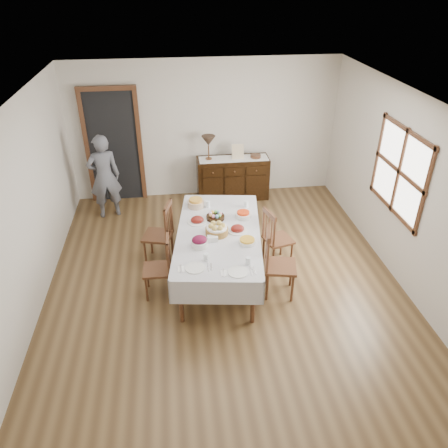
{
  "coord_description": "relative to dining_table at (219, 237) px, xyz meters",
  "views": [
    {
      "loc": [
        -0.63,
        -4.93,
        3.95
      ],
      "look_at": [
        0.0,
        0.1,
        0.95
      ],
      "focal_mm": 35.0,
      "sensor_mm": 36.0,
      "label": 1
    }
  ],
  "objects": [
    {
      "name": "ground",
      "position": [
        0.06,
        -0.2,
        -0.68
      ],
      "size": [
        6.0,
        6.0,
        0.0
      ],
      "primitive_type": "plane",
      "color": "brown"
    },
    {
      "name": "room_shell",
      "position": [
        -0.08,
        0.22,
        0.96
      ],
      "size": [
        5.02,
        6.02,
        2.65
      ],
      "color": "white",
      "rests_on": "ground"
    },
    {
      "name": "dining_table",
      "position": [
        0.0,
        0.0,
        0.0
      ],
      "size": [
        1.44,
        2.38,
        0.77
      ],
      "rotation": [
        0.0,
        0.0,
        -0.14
      ],
      "color": "silver",
      "rests_on": "ground"
    },
    {
      "name": "chair_left_near",
      "position": [
        -0.83,
        -0.28,
        -0.22
      ],
      "size": [
        0.38,
        0.38,
        0.9
      ],
      "rotation": [
        0.0,
        0.0,
        -1.59
      ],
      "color": "#512F1C",
      "rests_on": "ground"
    },
    {
      "name": "chair_left_far",
      "position": [
        -0.82,
        0.52,
        -0.18
      ],
      "size": [
        0.5,
        0.5,
        0.99
      ],
      "rotation": [
        0.0,
        0.0,
        -1.83
      ],
      "color": "#512F1C",
      "rests_on": "ground"
    },
    {
      "name": "chair_right_near",
      "position": [
        0.74,
        -0.46,
        -0.17
      ],
      "size": [
        0.49,
        0.49,
        1.0
      ],
      "rotation": [
        0.0,
        0.0,
        1.37
      ],
      "color": "#512F1C",
      "rests_on": "ground"
    },
    {
      "name": "chair_right_far",
      "position": [
        0.88,
        0.23,
        -0.21
      ],
      "size": [
        0.48,
        0.48,
        0.92
      ],
      "rotation": [
        0.0,
        0.0,
        1.85
      ],
      "color": "#512F1C",
      "rests_on": "ground"
    },
    {
      "name": "sideboard",
      "position": [
        0.56,
        2.52,
        -0.27
      ],
      "size": [
        1.37,
        0.5,
        0.82
      ],
      "color": "black",
      "rests_on": "ground"
    },
    {
      "name": "person",
      "position": [
        -1.78,
        2.09,
        0.14
      ],
      "size": [
        0.58,
        0.44,
        1.63
      ],
      "primitive_type": "imported",
      "rotation": [
        0.0,
        0.0,
        3.39
      ],
      "color": "#5B5D66",
      "rests_on": "ground"
    },
    {
      "name": "bread_basket",
      "position": [
        -0.03,
        -0.06,
        0.16
      ],
      "size": [
        0.31,
        0.31,
        0.17
      ],
      "color": "brown",
      "rests_on": "dining_table"
    },
    {
      "name": "egg_basket",
      "position": [
        -0.0,
        0.36,
        0.13
      ],
      "size": [
        0.27,
        0.27,
        0.11
      ],
      "color": "black",
      "rests_on": "dining_table"
    },
    {
      "name": "ham_platter_a",
      "position": [
        -0.27,
        0.3,
        0.12
      ],
      "size": [
        0.28,
        0.28,
        0.11
      ],
      "color": "white",
      "rests_on": "dining_table"
    },
    {
      "name": "ham_platter_b",
      "position": [
        0.26,
        -0.01,
        0.12
      ],
      "size": [
        0.28,
        0.28,
        0.11
      ],
      "color": "white",
      "rests_on": "dining_table"
    },
    {
      "name": "beet_bowl",
      "position": [
        -0.29,
        -0.33,
        0.16
      ],
      "size": [
        0.22,
        0.22,
        0.16
      ],
      "color": "white",
      "rests_on": "dining_table"
    },
    {
      "name": "carrot_bowl",
      "position": [
        0.4,
        0.36,
        0.13
      ],
      "size": [
        0.24,
        0.24,
        0.09
      ],
      "color": "white",
      "rests_on": "dining_table"
    },
    {
      "name": "pineapple_bowl",
      "position": [
        -0.26,
        0.78,
        0.15
      ],
      "size": [
        0.26,
        0.26,
        0.13
      ],
      "color": "tan",
      "rests_on": "dining_table"
    },
    {
      "name": "casserole_dish",
      "position": [
        0.34,
        -0.34,
        0.13
      ],
      "size": [
        0.22,
        0.22,
        0.07
      ],
      "color": "white",
      "rests_on": "dining_table"
    },
    {
      "name": "butter_dish",
      "position": [
        -0.11,
        -0.22,
        0.13
      ],
      "size": [
        0.15,
        0.11,
        0.07
      ],
      "color": "white",
      "rests_on": "dining_table"
    },
    {
      "name": "setting_left",
      "position": [
        -0.34,
        -0.76,
        0.11
      ],
      "size": [
        0.44,
        0.31,
        0.1
      ],
      "color": "white",
      "rests_on": "dining_table"
    },
    {
      "name": "setting_right",
      "position": [
        0.17,
        -0.91,
        0.11
      ],
      "size": [
        0.44,
        0.31,
        0.1
      ],
      "color": "white",
      "rests_on": "dining_table"
    },
    {
      "name": "glass_far_a",
      "position": [
        -0.08,
        0.73,
        0.14
      ],
      "size": [
        0.07,
        0.07,
        0.11
      ],
      "color": "white",
      "rests_on": "dining_table"
    },
    {
      "name": "glass_far_b",
      "position": [
        0.5,
        0.66,
        0.14
      ],
      "size": [
        0.07,
        0.07,
        0.11
      ],
      "color": "white",
      "rests_on": "dining_table"
    },
    {
      "name": "runner",
      "position": [
        0.57,
        2.49,
        0.14
      ],
      "size": [
        1.3,
        0.35,
        0.01
      ],
      "color": "white",
      "rests_on": "sideboard"
    },
    {
      "name": "table_lamp",
      "position": [
        0.1,
        2.52,
        0.49
      ],
      "size": [
        0.26,
        0.26,
        0.46
      ],
      "color": "brown",
      "rests_on": "sideboard"
    },
    {
      "name": "picture_frame",
      "position": [
        0.65,
        2.49,
        0.28
      ],
      "size": [
        0.22,
        0.08,
        0.28
      ],
      "color": "beige",
      "rests_on": "sideboard"
    },
    {
      "name": "deco_bowl",
      "position": [
        0.99,
        2.49,
        0.17
      ],
      "size": [
        0.2,
        0.2,
        0.06
      ],
      "color": "#512F1C",
      "rests_on": "sideboard"
    }
  ]
}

